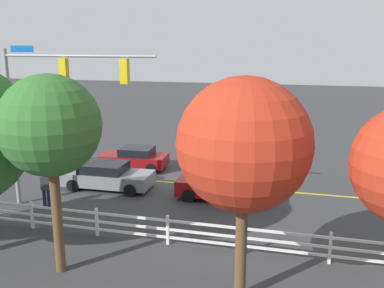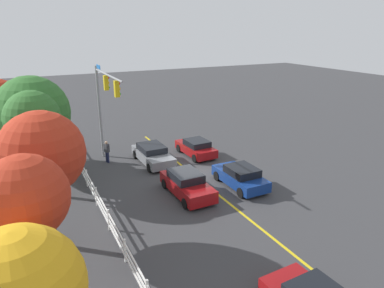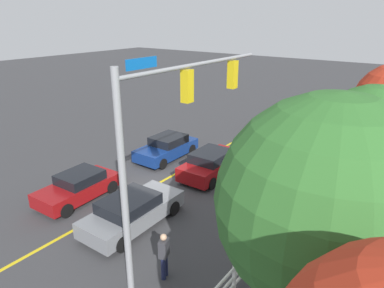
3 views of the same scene
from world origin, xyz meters
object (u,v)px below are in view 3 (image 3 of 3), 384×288
Objects in this scene: car_0 at (167,147)px; car_4 at (292,119)px; car_1 at (212,163)px; car_3 at (78,187)px; tree_3 at (371,140)px; pedestrian at (164,254)px; tree_2 at (327,204)px; car_2 at (132,211)px.

car_0 reaches higher than car_4.
car_1 is at bearing 176.19° from car_4.
tree_3 reaches higher than car_3.
car_4 is 0.70× the size of tree_3.
car_3 is 17.54m from car_4.
pedestrian is 5.87m from tree_2.
car_1 reaches higher than car_3.
tree_2 reaches higher than pedestrian.
car_1 is 2.60× the size of pedestrian.
pedestrian is at bearing -174.04° from car_4.
tree_3 is (3.95, 7.94, 4.16)m from car_1.
car_0 is 7.41m from car_2.
car_2 reaches higher than car_3.
car_1 is at bearing -116.42° from tree_3.
pedestrian reaches higher than car_3.
tree_3 reaches higher than car_1.
tree_3 reaches higher than car_2.
car_1 is 11.11m from car_4.
car_0 is at bearing 82.35° from car_1.
car_1 is 6.04m from car_2.
car_2 is 0.71× the size of tree_3.
tree_3 reaches higher than pedestrian.
car_1 is at bearing -134.16° from tree_2.
car_4 is at bearing -152.89° from tree_3.
tree_2 reaches higher than tree_3.
pedestrian reaches higher than car_0.
tree_3 is at bearing 177.66° from tree_2.
tree_2 is at bearing 54.66° from car_0.
car_0 is 11.34m from car_4.
pedestrian reaches higher than car_4.
car_4 is at bearing 164.55° from car_3.
tree_2 reaches higher than car_1.
tree_2 is (1.58, 11.48, 3.75)m from car_3.
tree_2 is at bearing -160.57° from car_4.
car_1 is (0.44, 3.62, 0.03)m from car_0.
car_2 is 17.15m from car_4.
car_0 is at bearing -125.07° from tree_2.
car_2 is at bearing 176.52° from car_4.
pedestrian is at bearing 73.81° from car_3.
car_2 is 9.25m from tree_3.
tree_2 reaches higher than car_3.
car_4 is 2.70× the size of pedestrian.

